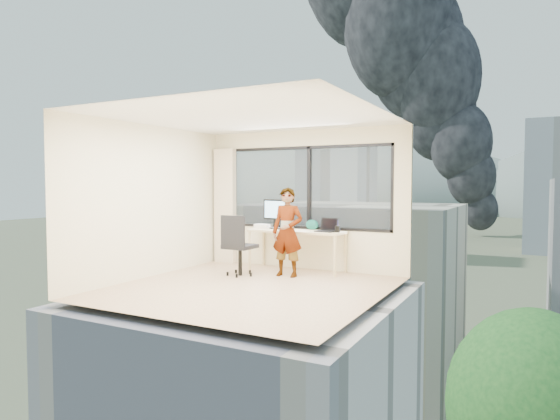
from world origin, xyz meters
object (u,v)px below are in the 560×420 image
Objects in this scene: monitor at (275,214)px; handbag at (312,225)px; chair at (240,245)px; laptop at (326,225)px; desk at (297,250)px; game_console at (263,226)px; person at (287,232)px.

handbag is at bearing 20.67° from monitor.
chair is 2.98× the size of laptop.
desk is 0.92m from game_console.
monitor is 0.39m from game_console.
person is 4.22× the size of laptop.
desk is 0.76m from laptop.
monitor is at bearing -12.28° from game_console.
handbag reaches higher than game_console.
laptop is (1.26, 0.83, 0.32)m from chair.
chair is 1.93× the size of monitor.
desk is at bearing 97.38° from person.
monitor is (-0.51, 0.11, 0.66)m from desk.
monitor is at bearing 167.31° from desk.
person reaches higher than laptop.
laptop is at bearing 44.44° from person.
person is 0.72m from laptop.
handbag is at bearing 52.13° from chair.
game_console is (-0.80, 0.17, 0.41)m from desk.
chair is 1.43m from handbag.
monitor reaches higher than desk.
laptop is 0.45m from handbag.
game_console reaches higher than desk.
person is 5.20× the size of game_console.
monitor is 1.54× the size of laptop.
chair is at bearing -159.36° from person.
laptop is at bearing -9.69° from game_console.
monitor reaches higher than laptop.
laptop reaches higher than handbag.
person is at bearing -123.89° from laptop.
desk is at bearing -148.81° from handbag.
person reaches higher than chair.
chair is 3.66× the size of game_console.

